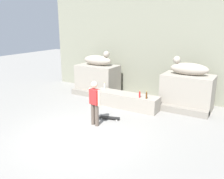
# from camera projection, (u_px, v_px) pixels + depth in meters

# --- Properties ---
(ground_plane) EXTENTS (40.00, 40.00, 0.00)m
(ground_plane) POSITION_uv_depth(u_px,v_px,m) (78.00, 137.00, 7.94)
(ground_plane) COLOR gray
(facade_wall) EXTENTS (11.67, 0.60, 6.22)m
(facade_wall) POSITION_uv_depth(u_px,v_px,m) (150.00, 34.00, 12.04)
(facade_wall) COLOR gray
(facade_wall) RESTS_ON ground_plane
(pedestal_left) EXTENTS (2.14, 1.28, 1.51)m
(pedestal_left) POSITION_uv_depth(u_px,v_px,m) (98.00, 79.00, 12.78)
(pedestal_left) COLOR gray
(pedestal_left) RESTS_ON ground_plane
(pedestal_right) EXTENTS (2.14, 1.28, 1.51)m
(pedestal_right) POSITION_uv_depth(u_px,v_px,m) (187.00, 92.00, 10.45)
(pedestal_right) COLOR gray
(pedestal_right) RESTS_ON ground_plane
(statue_reclining_left) EXTENTS (1.62, 0.61, 0.78)m
(statue_reclining_left) POSITION_uv_depth(u_px,v_px,m) (98.00, 60.00, 12.48)
(statue_reclining_left) COLOR #A69A8A
(statue_reclining_left) RESTS_ON pedestal_left
(statue_reclining_right) EXTENTS (1.63, 0.64, 0.78)m
(statue_reclining_right) POSITION_uv_depth(u_px,v_px,m) (188.00, 68.00, 10.18)
(statue_reclining_right) COLOR #A69A8A
(statue_reclining_right) RESTS_ON pedestal_right
(ledge_block) EXTENTS (3.01, 0.77, 0.64)m
(ledge_block) POSITION_uv_depth(u_px,v_px,m) (126.00, 100.00, 10.69)
(ledge_block) COLOR gray
(ledge_block) RESTS_ON ground_plane
(skater) EXTENTS (0.53, 0.26, 1.67)m
(skater) POSITION_uv_depth(u_px,v_px,m) (95.00, 101.00, 8.66)
(skater) COLOR brown
(skater) RESTS_ON ground_plane
(skateboard) EXTENTS (0.82, 0.41, 0.08)m
(skateboard) POSITION_uv_depth(u_px,v_px,m) (110.00, 118.00, 9.42)
(skateboard) COLOR black
(skateboard) RESTS_ON ground_plane
(bottle_red) EXTENTS (0.07, 0.07, 0.32)m
(bottle_red) POSITION_uv_depth(u_px,v_px,m) (140.00, 95.00, 10.01)
(bottle_red) COLOR red
(bottle_red) RESTS_ON ledge_block
(bottle_brown) EXTENTS (0.07, 0.07, 0.32)m
(bottle_brown) POSITION_uv_depth(u_px,v_px,m) (146.00, 95.00, 9.88)
(bottle_brown) COLOR #593314
(bottle_brown) RESTS_ON ledge_block
(bottle_clear) EXTENTS (0.07, 0.07, 0.30)m
(bottle_clear) POSITION_uv_depth(u_px,v_px,m) (105.00, 86.00, 11.40)
(bottle_clear) COLOR silver
(bottle_clear) RESTS_ON ledge_block
(stair_step) EXTENTS (6.86, 0.50, 0.27)m
(stair_step) POSITION_uv_depth(u_px,v_px,m) (132.00, 101.00, 11.23)
(stair_step) COLOR gray
(stair_step) RESTS_ON ground_plane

